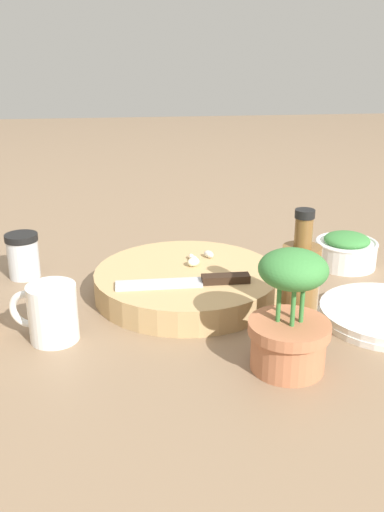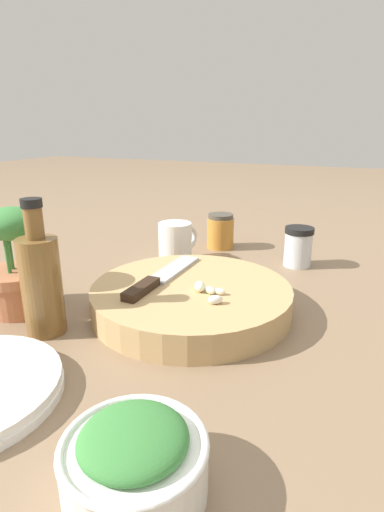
{
  "view_description": "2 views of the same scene",
  "coord_description": "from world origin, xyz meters",
  "px_view_note": "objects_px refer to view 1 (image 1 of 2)",
  "views": [
    {
      "loc": [
        0.09,
        0.86,
        0.41
      ],
      "look_at": [
        -0.01,
        0.02,
        0.09
      ],
      "focal_mm": 40.0,
      "sensor_mm": 36.0,
      "label": 1
    },
    {
      "loc": [
        -0.54,
        -0.27,
        0.28
      ],
      "look_at": [
        0.01,
        -0.02,
        0.09
      ],
      "focal_mm": 28.0,
      "sensor_mm": 36.0,
      "label": 2
    }
  ],
  "objects_px": {
    "cutting_board": "(187,283)",
    "spice_jar": "(23,255)",
    "garlic_cloves": "(197,259)",
    "potted_herb": "(290,319)",
    "chef_knife": "(191,281)",
    "coffee_mug": "(51,312)",
    "herb_bowl": "(346,250)",
    "oil_bottle": "(300,287)"
  },
  "relations": [
    {
      "from": "cutting_board",
      "to": "chef_knife",
      "type": "distance_m",
      "value": 0.06
    },
    {
      "from": "spice_jar",
      "to": "cutting_board",
      "type": "bearing_deg",
      "value": 158.26
    },
    {
      "from": "cutting_board",
      "to": "chef_knife",
      "type": "relative_size",
      "value": 1.45
    },
    {
      "from": "cutting_board",
      "to": "herb_bowl",
      "type": "height_order",
      "value": "herb_bowl"
    },
    {
      "from": "spice_jar",
      "to": "potted_herb",
      "type": "relative_size",
      "value": 0.5
    },
    {
      "from": "coffee_mug",
      "to": "cutting_board",
      "type": "bearing_deg",
      "value": -148.18
    },
    {
      "from": "coffee_mug",
      "to": "oil_bottle",
      "type": "bearing_deg",
      "value": 175.11
    },
    {
      "from": "chef_knife",
      "to": "oil_bottle",
      "type": "bearing_deg",
      "value": -125.99
    },
    {
      "from": "cutting_board",
      "to": "potted_herb",
      "type": "distance_m",
      "value": 0.28
    },
    {
      "from": "chef_knife",
      "to": "spice_jar",
      "type": "xyz_separation_m",
      "value": [
        0.29,
        -0.17,
        -0.01
      ]
    },
    {
      "from": "herb_bowl",
      "to": "oil_bottle",
      "type": "height_order",
      "value": "oil_bottle"
    },
    {
      "from": "cutting_board",
      "to": "chef_knife",
      "type": "height_order",
      "value": "chef_knife"
    },
    {
      "from": "cutting_board",
      "to": "spice_jar",
      "type": "xyz_separation_m",
      "value": [
        0.29,
        -0.12,
        0.02
      ]
    },
    {
      "from": "oil_bottle",
      "to": "spice_jar",
      "type": "bearing_deg",
      "value": -32.57
    },
    {
      "from": "garlic_cloves",
      "to": "coffee_mug",
      "type": "bearing_deg",
      "value": 35.71
    },
    {
      "from": "chef_knife",
      "to": "oil_bottle",
      "type": "relative_size",
      "value": 1.12
    },
    {
      "from": "coffee_mug",
      "to": "garlic_cloves",
      "type": "bearing_deg",
      "value": -144.29
    },
    {
      "from": "spice_jar",
      "to": "garlic_cloves",
      "type": "bearing_deg",
      "value": 166.11
    },
    {
      "from": "chef_knife",
      "to": "coffee_mug",
      "type": "bearing_deg",
      "value": 109.8
    },
    {
      "from": "chef_knife",
      "to": "spice_jar",
      "type": "relative_size",
      "value": 2.6
    },
    {
      "from": "chef_knife",
      "to": "potted_herb",
      "type": "height_order",
      "value": "potted_herb"
    },
    {
      "from": "chef_knife",
      "to": "coffee_mug",
      "type": "distance_m",
      "value": 0.23
    },
    {
      "from": "cutting_board",
      "to": "herb_bowl",
      "type": "relative_size",
      "value": 2.65
    },
    {
      "from": "cutting_board",
      "to": "garlic_cloves",
      "type": "distance_m",
      "value": 0.05
    },
    {
      "from": "coffee_mug",
      "to": "potted_herb",
      "type": "distance_m",
      "value": 0.34
    },
    {
      "from": "coffee_mug",
      "to": "spice_jar",
      "type": "bearing_deg",
      "value": -72.9
    },
    {
      "from": "garlic_cloves",
      "to": "potted_herb",
      "type": "xyz_separation_m",
      "value": [
        -0.08,
        0.29,
        0.02
      ]
    },
    {
      "from": "garlic_cloves",
      "to": "spice_jar",
      "type": "xyz_separation_m",
      "value": [
        0.31,
        -0.08,
        -0.01
      ]
    },
    {
      "from": "herb_bowl",
      "to": "spice_jar",
      "type": "height_order",
      "value": "spice_jar"
    },
    {
      "from": "chef_knife",
      "to": "potted_herb",
      "type": "xyz_separation_m",
      "value": [
        -0.1,
        0.2,
        0.02
      ]
    },
    {
      "from": "potted_herb",
      "to": "oil_bottle",
      "type": "bearing_deg",
      "value": -114.26
    },
    {
      "from": "cutting_board",
      "to": "oil_bottle",
      "type": "relative_size",
      "value": 1.63
    },
    {
      "from": "coffee_mug",
      "to": "potted_herb",
      "type": "bearing_deg",
      "value": 159.48
    },
    {
      "from": "garlic_cloves",
      "to": "chef_knife",
      "type": "bearing_deg",
      "value": 76.78
    },
    {
      "from": "herb_bowl",
      "to": "potted_herb",
      "type": "height_order",
      "value": "potted_herb"
    },
    {
      "from": "cutting_board",
      "to": "herb_bowl",
      "type": "distance_m",
      "value": 0.34
    },
    {
      "from": "chef_knife",
      "to": "coffee_mug",
      "type": "xyz_separation_m",
      "value": [
        0.21,
        0.08,
        -0.01
      ]
    },
    {
      "from": "herb_bowl",
      "to": "oil_bottle",
      "type": "relative_size",
      "value": 0.62
    },
    {
      "from": "coffee_mug",
      "to": "potted_herb",
      "type": "height_order",
      "value": "potted_herb"
    },
    {
      "from": "garlic_cloves",
      "to": "spice_jar",
      "type": "height_order",
      "value": "spice_jar"
    },
    {
      "from": "herb_bowl",
      "to": "coffee_mug",
      "type": "distance_m",
      "value": 0.58
    },
    {
      "from": "garlic_cloves",
      "to": "spice_jar",
      "type": "bearing_deg",
      "value": -13.89
    }
  ]
}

